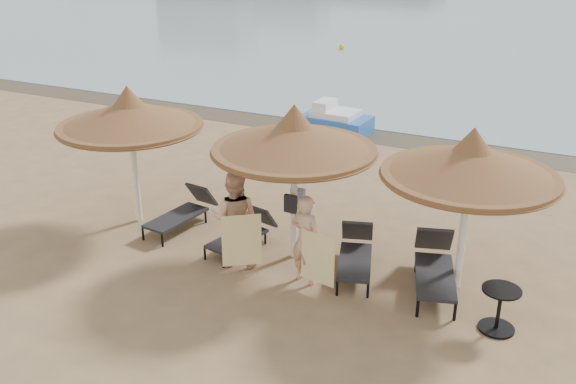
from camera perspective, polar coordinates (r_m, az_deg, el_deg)
name	(u,v)px	position (r m, az deg, el deg)	size (l,w,h in m)	color
ground	(264,276)	(12.53, -2.19, -7.46)	(160.00, 160.00, 0.00)	#947349
wet_sand_strip	(402,140)	(20.61, 10.10, 4.62)	(200.00, 1.60, 0.01)	#4B422F
palapa_left	(129,115)	(14.28, -13.91, 6.67)	(3.17, 3.17, 3.15)	white
palapa_center	(294,137)	(12.22, 0.56, 4.87)	(3.23, 3.23, 3.20)	white
palapa_right	(471,163)	(11.54, 15.95, 2.54)	(3.15, 3.15, 3.12)	white
lounger_far_left	(184,211)	(14.51, -9.24, -1.66)	(0.86, 1.94, 0.84)	black
lounger_near_left	(245,232)	(13.46, -3.88, -3.57)	(0.93, 1.79, 0.77)	black
lounger_near_right	(356,253)	(12.62, 6.03, -5.39)	(1.14, 1.96, 0.83)	black
lounger_far_right	(435,265)	(12.33, 12.90, -6.37)	(1.25, 2.20, 0.94)	black
side_table	(499,311)	(11.38, 18.23, -9.99)	(0.65, 0.65, 0.78)	black
person_left	(234,211)	(12.51, -4.80, -1.70)	(1.05, 0.68, 2.28)	#D8AA81
person_right	(306,233)	(11.88, 1.61, -3.64)	(0.94, 0.61, 2.05)	#D8AA81
towel_left	(242,240)	(12.26, -4.14, -4.32)	(0.63, 0.46, 1.07)	yellow
towel_right	(318,258)	(11.71, 2.66, -5.92)	(0.71, 0.14, 1.00)	yellow
bag_patterned	(298,197)	(12.83, 0.88, -0.45)	(0.30, 0.11, 0.38)	white
bag_dark	(291,204)	(12.55, 0.23, -1.05)	(0.26, 0.10, 0.37)	black
pedal_boat	(335,121)	(20.97, 4.19, 6.31)	(2.29, 1.46, 1.02)	blue
buoy_left	(342,47)	(35.54, 4.80, 12.75)	(0.31, 0.31, 0.31)	yellow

